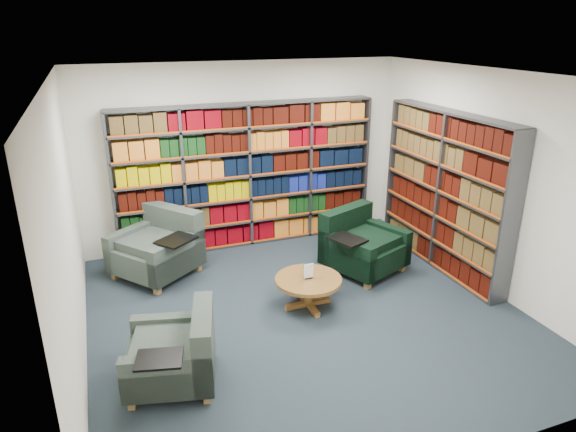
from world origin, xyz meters
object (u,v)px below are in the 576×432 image
object	(u,v)px
chair_teal_left	(161,249)
chair_green_right	(359,246)
coffee_table	(308,284)
chair_teal_front	(179,355)

from	to	relation	value
chair_teal_left	chair_green_right	size ratio (longest dim) A/B	1.10
chair_green_right	coffee_table	xyz separation A→B (m)	(-1.09, -0.73, -0.03)
chair_green_right	coffee_table	bearing A→B (deg)	-146.39
chair_green_right	chair_teal_front	bearing A→B (deg)	-150.33
chair_teal_left	chair_teal_front	world-z (taller)	chair_teal_left
chair_green_right	chair_teal_front	xyz separation A→B (m)	(-2.82, -1.60, -0.04)
chair_teal_left	chair_teal_front	size ratio (longest dim) A/B	1.28
chair_teal_left	chair_green_right	world-z (taller)	chair_teal_left
chair_teal_left	chair_green_right	xyz separation A→B (m)	(2.66, -0.87, -0.01)
chair_green_right	coffee_table	size ratio (longest dim) A/B	1.53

